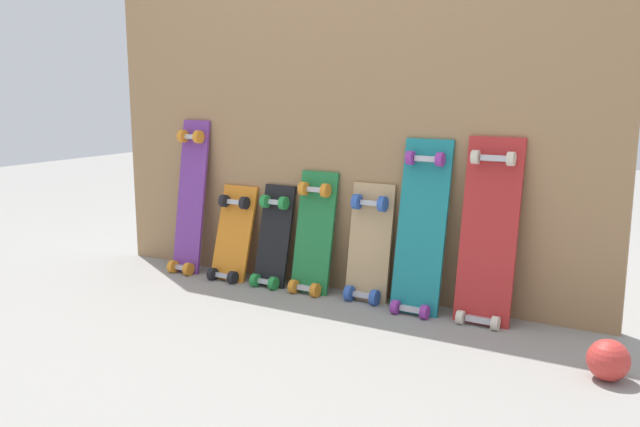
{
  "coord_description": "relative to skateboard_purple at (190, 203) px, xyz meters",
  "views": [
    {
      "loc": [
        1.54,
        -2.73,
        0.98
      ],
      "look_at": [
        0.0,
        -0.07,
        0.39
      ],
      "focal_mm": 37.62,
      "sensor_mm": 36.0,
      "label": 1
    }
  ],
  "objects": [
    {
      "name": "skateboard_purple",
      "position": [
        0.0,
        0.0,
        0.0
      ],
      "size": [
        0.17,
        0.22,
        0.87
      ],
      "color": "#6B338C",
      "rests_on": "ground"
    },
    {
      "name": "plywood_wall_panel",
      "position": [
        0.82,
        0.11,
        0.43
      ],
      "size": [
        2.62,
        0.04,
        1.59
      ],
      "primitive_type": "cube",
      "color": "#99724C",
      "rests_on": "ground"
    },
    {
      "name": "skateboard_black",
      "position": [
        0.53,
        0.0,
        -0.15
      ],
      "size": [
        0.18,
        0.2,
        0.56
      ],
      "color": "black",
      "rests_on": "ground"
    },
    {
      "name": "skateboard_teal",
      "position": [
        1.31,
        -0.01,
        -0.03
      ],
      "size": [
        0.22,
        0.22,
        0.82
      ],
      "color": "#197A7F",
      "rests_on": "ground"
    },
    {
      "name": "rubber_ball",
      "position": [
        2.13,
        -0.37,
        -0.3
      ],
      "size": [
        0.14,
        0.14,
        0.14
      ],
      "primitive_type": "sphere",
      "color": "red",
      "rests_on": "ground"
    },
    {
      "name": "skateboard_orange",
      "position": [
        0.28,
        -0.01,
        -0.17
      ],
      "size": [
        0.21,
        0.22,
        0.54
      ],
      "color": "orange",
      "rests_on": "ground"
    },
    {
      "name": "ground_plane",
      "position": [
        0.82,
        0.04,
        -0.37
      ],
      "size": [
        12.0,
        12.0,
        0.0
      ],
      "primitive_type": "plane",
      "color": "gray"
    },
    {
      "name": "skateboard_natural",
      "position": [
        1.05,
        0.02,
        -0.13
      ],
      "size": [
        0.21,
        0.17,
        0.6
      ],
      "color": "tan",
      "rests_on": "ground"
    },
    {
      "name": "skateboard_green",
      "position": [
        0.76,
        0.01,
        -0.11
      ],
      "size": [
        0.2,
        0.2,
        0.64
      ],
      "color": "#1E7238",
      "rests_on": "ground"
    },
    {
      "name": "skateboard_red",
      "position": [
        1.6,
        0.01,
        -0.02
      ],
      "size": [
        0.24,
        0.21,
        0.84
      ],
      "color": "#B22626",
      "rests_on": "ground"
    }
  ]
}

